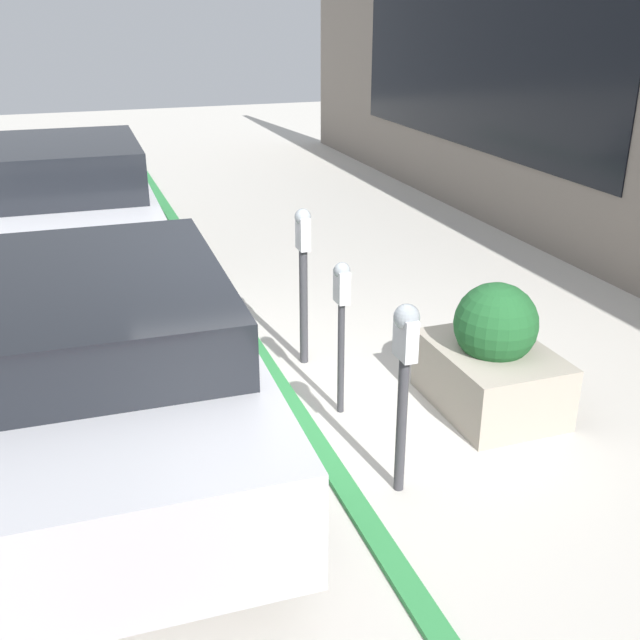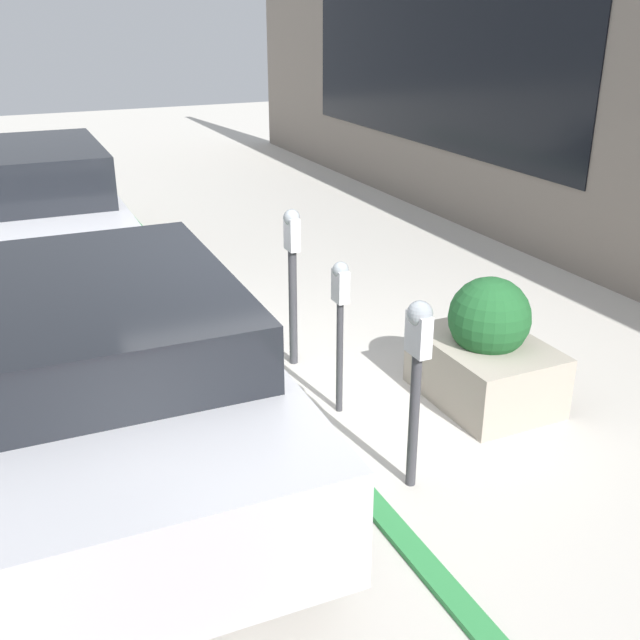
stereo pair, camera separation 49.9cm
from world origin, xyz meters
TOP-DOWN VIEW (x-y plane):
  - ground_plane at (0.00, 0.00)m, footprint 40.00×40.00m
  - curb_strip at (0.00, 0.08)m, footprint 24.50×0.16m
  - parking_meter_nearest at (-1.09, -0.28)m, footprint 0.20×0.17m
  - parking_meter_second at (0.04, -0.28)m, footprint 0.15×0.13m
  - parking_meter_middle at (1.02, -0.28)m, footprint 0.17×0.14m
  - planter_box at (-0.29, -1.46)m, footprint 1.16×0.86m
  - parked_car_middle at (0.04, 1.57)m, footprint 4.52×2.08m
  - parked_car_rear at (5.28, 1.52)m, footprint 4.60×2.08m

SIDE VIEW (x-z plane):
  - ground_plane at x=0.00m, z-range 0.00..0.00m
  - curb_strip at x=0.00m, z-range 0.00..0.04m
  - planter_box at x=-0.29m, z-range -0.10..0.98m
  - parked_car_rear at x=5.28m, z-range 0.02..1.50m
  - parked_car_middle at x=0.04m, z-range 0.05..1.52m
  - parking_meter_second at x=0.04m, z-range 0.28..1.56m
  - parking_meter_middle at x=1.02m, z-range 0.23..1.69m
  - parking_meter_nearest at x=-1.09m, z-range 0.29..1.66m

